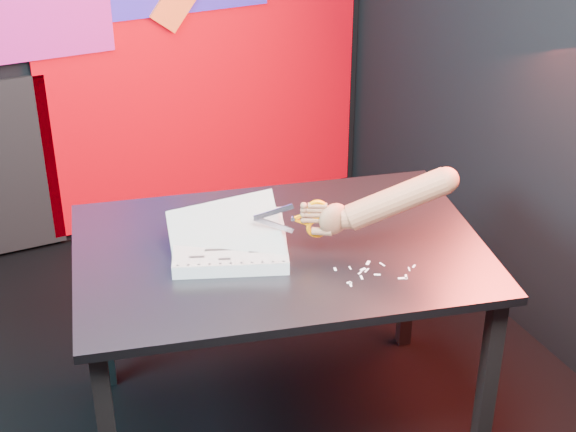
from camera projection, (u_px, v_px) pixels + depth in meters
name	position (u px, v px, depth m)	size (l,w,h in m)	color
room	(155.00, 70.00, 2.54)	(3.01, 3.01, 2.71)	black
backdrop	(77.00, 52.00, 3.92)	(2.88, 0.05, 2.08)	#CA000B
work_table	(280.00, 268.00, 2.88)	(1.46, 1.13, 0.75)	black
printout_stack	(230.00, 249.00, 2.78)	(0.43, 0.37, 0.19)	white
scissors	(312.00, 219.00, 2.74)	(0.21, 0.11, 0.13)	silver
hand_forearm	(387.00, 202.00, 2.70)	(0.43, 0.24, 0.23)	#A75E3F
paper_clippings	(374.00, 273.00, 2.70)	(0.25, 0.15, 0.00)	white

